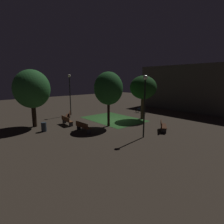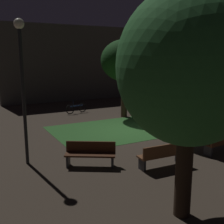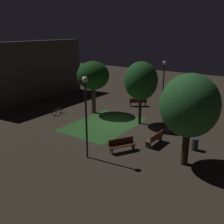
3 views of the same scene
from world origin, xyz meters
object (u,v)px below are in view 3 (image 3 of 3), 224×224
trash_bin (195,144)px  tree_back_right (189,106)px  tree_near_wall (141,81)px  bicycle (58,111)px  bench_back_row (155,138)px  bench_near_trees (138,102)px  lamp_post_path_center (86,105)px  tree_tall_center (93,76)px  bench_lawn_edge (122,145)px  bench_front_left (172,125)px  lamp_post_plaza_east (164,78)px

trash_bin → tree_back_right: bearing=-177.8°
tree_near_wall → bicycle: 8.61m
bench_back_row → tree_back_right: 4.39m
bench_near_trees → lamp_post_path_center: bearing=-166.0°
tree_tall_center → tree_near_wall: size_ratio=0.94×
tree_near_wall → bench_lawn_edge: bearing=-163.2°
bench_back_row → trash_bin: bearing=-74.2°
bench_front_left → lamp_post_plaza_east: 5.98m
bench_back_row → tree_near_wall: bearing=43.6°
bench_back_row → bicycle: 10.57m
lamp_post_path_center → bench_back_row: bearing=-32.5°
bench_back_row → lamp_post_path_center: bearing=147.5°
bench_front_left → tree_tall_center: size_ratio=0.37×
lamp_post_path_center → bicycle: lamp_post_path_center is taller
bench_lawn_edge → bicycle: size_ratio=1.07×
bench_near_trees → bicycle: (-6.70, 4.96, -0.14)m
tree_back_right → tree_tall_center: bearing=66.4°
tree_near_wall → trash_bin: size_ratio=6.38×
tree_tall_center → lamp_post_path_center: size_ratio=0.96×
lamp_post_plaza_east → tree_back_right: bearing=-148.5°
bench_front_left → tree_near_wall: bearing=90.2°
bench_front_left → tree_back_right: 6.17m
lamp_post_path_center → lamp_post_plaza_east: size_ratio=1.05×
bench_near_trees → trash_bin: bench_near_trees is taller
trash_bin → bench_front_left: bearing=47.1°
tree_back_right → tree_near_wall: size_ratio=1.04×
lamp_post_plaza_east → trash_bin: size_ratio=5.92×
trash_bin → tree_tall_center: bearing=77.0°
bench_near_trees → lamp_post_path_center: (-11.68, -2.92, 2.96)m
bench_lawn_edge → lamp_post_path_center: bearing=146.0°
bench_near_trees → tree_tall_center: tree_tall_center is taller
tree_tall_center → tree_near_wall: (-0.07, -5.07, 0.10)m
tree_back_right → lamp_post_path_center: (-2.68, 5.31, -0.20)m
lamp_post_plaza_east → trash_bin: 9.17m
lamp_post_plaza_east → trash_bin: bearing=-141.3°
bench_lawn_edge → tree_near_wall: 6.40m
trash_bin → bicycle: bearing=89.6°
lamp_post_plaza_east → bicycle: 10.59m
bench_front_left → bench_lawn_edge: bearing=165.9°
bench_front_left → lamp_post_path_center: 8.29m
tree_tall_center → bicycle: (-2.35, 2.53, -3.25)m
lamp_post_path_center → lamp_post_plaza_east: lamp_post_path_center is taller
bench_back_row → lamp_post_plaza_east: lamp_post_plaza_east is taller
tree_near_wall → bench_back_row: bearing=-136.4°
bench_lawn_edge → tree_back_right: size_ratio=0.33×
bench_back_row → tree_tall_center: size_ratio=0.37×
trash_bin → lamp_post_path_center: bearing=133.2°
bicycle → bench_near_trees: bearing=-36.5°
bench_lawn_edge → lamp_post_plaza_east: lamp_post_plaza_east is taller
bench_lawn_edge → tree_tall_center: 9.11m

